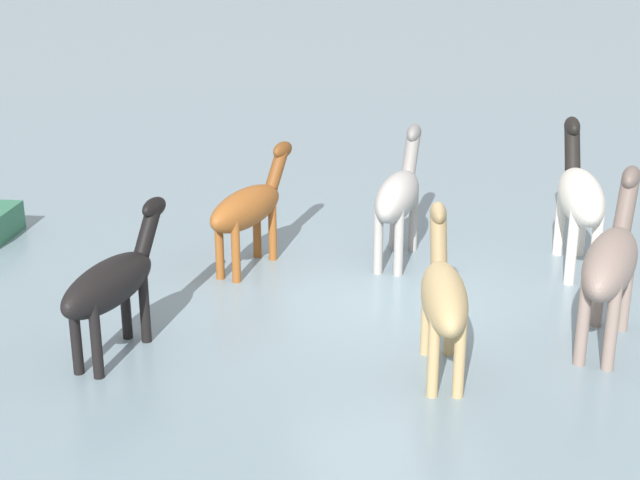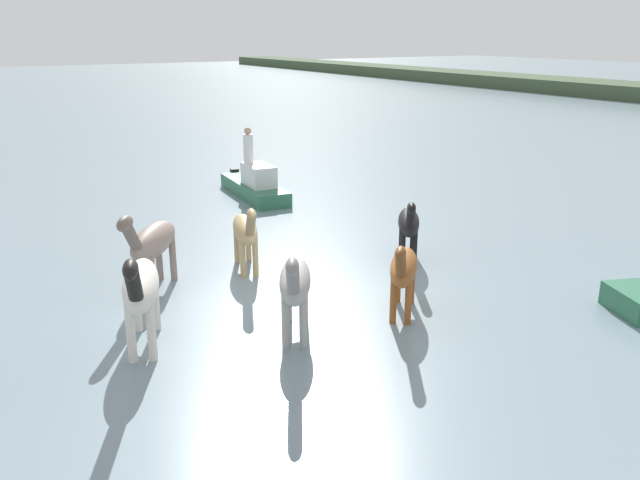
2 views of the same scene
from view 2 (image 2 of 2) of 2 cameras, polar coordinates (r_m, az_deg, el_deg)
name	(u,v)px [view 2 (image 2 of 2)]	position (r m, az deg, el deg)	size (l,w,h in m)	color
ground_plane	(286,300)	(13.86, -2.97, -5.16)	(212.83, 212.83, 0.00)	gray
horse_gray_outer	(246,231)	(15.31, -6.45, 0.81)	(2.25, 1.00, 1.75)	tan
horse_mid_herd	(404,269)	(12.91, 7.22, -2.48)	(1.88, 1.76, 1.74)	brown
horse_dun_straggler	(295,283)	(11.88, -2.18, -3.70)	(2.28, 1.57, 1.90)	#9E9993
horse_pinto_flank	(409,223)	(16.02, 7.67, 1.44)	(1.97, 1.58, 1.71)	black
horse_chestnut_trailing	(141,288)	(11.82, -15.24, -3.98)	(2.61, 1.32, 2.06)	silver
horse_rear_stallion	(152,242)	(14.36, -14.31, -0.19)	(2.25, 1.94, 2.00)	gray
boat_tender_starboard	(255,188)	(22.44, -5.63, 4.49)	(4.24, 1.49, 1.32)	#2D6B4C
person_watcher_seated	(248,147)	(22.11, -6.23, 8.01)	(0.32, 0.32, 1.19)	silver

